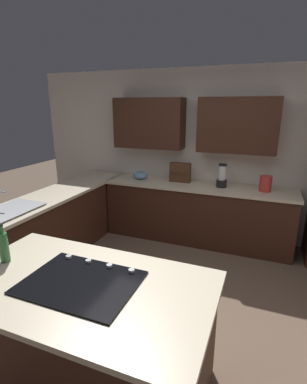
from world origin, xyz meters
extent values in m
plane|color=brown|center=(0.00, 0.00, 0.00)|extent=(14.00, 14.00, 0.00)
cube|color=silver|center=(0.00, -2.10, 1.30)|extent=(6.00, 0.10, 2.60)
cube|color=#381E14|center=(-0.40, -1.88, 1.78)|extent=(1.10, 0.34, 0.77)
cube|color=#381E14|center=(0.95, -1.88, 1.78)|extent=(1.10, 0.34, 0.77)
cube|color=#381E14|center=(0.10, -1.72, 0.43)|extent=(2.80, 0.60, 0.86)
cube|color=beige|center=(0.10, -1.72, 0.88)|extent=(2.84, 0.64, 0.04)
cube|color=#381E14|center=(1.82, -0.55, 0.43)|extent=(0.60, 2.90, 0.86)
cube|color=beige|center=(1.82, -0.55, 0.88)|extent=(0.64, 2.94, 0.04)
cube|color=#381E14|center=(0.26, 1.04, 0.43)|extent=(1.72, 0.93, 0.86)
cube|color=beige|center=(0.26, 1.04, 0.88)|extent=(1.80, 1.01, 0.04)
cube|color=#515456|center=(1.82, 0.00, 0.91)|extent=(0.40, 0.30, 0.02)
cube|color=#B7BABF|center=(1.82, 0.17, 0.92)|extent=(0.46, 0.70, 0.01)
cube|color=black|center=(0.26, 1.04, 0.91)|extent=(0.76, 0.56, 0.01)
cylinder|color=#B2B2B7|center=(-0.01, 0.81, 0.92)|extent=(0.04, 0.04, 0.02)
cylinder|color=#B2B2B7|center=(0.17, 0.81, 0.92)|extent=(0.04, 0.04, 0.02)
cylinder|color=#B2B2B7|center=(0.35, 0.81, 0.92)|extent=(0.04, 0.04, 0.02)
cylinder|color=#B2B2B7|center=(0.53, 0.81, 0.92)|extent=(0.04, 0.04, 0.02)
cylinder|color=black|center=(-0.25, -1.74, 0.96)|extent=(0.15, 0.15, 0.11)
cylinder|color=silver|center=(-0.25, -1.74, 1.11)|extent=(0.11, 0.11, 0.21)
cylinder|color=black|center=(-0.25, -1.74, 1.23)|extent=(0.12, 0.12, 0.03)
ellipsoid|color=#668CB2|center=(1.05, -1.74, 0.96)|extent=(0.23, 0.23, 0.13)
cube|color=#472B19|center=(0.40, -1.80, 1.05)|extent=(0.32, 0.10, 0.30)
cube|color=#472B19|center=(0.40, -1.75, 1.05)|extent=(0.31, 0.02, 0.02)
cylinder|color=red|center=(-0.85, -1.74, 1.01)|extent=(0.17, 0.17, 0.22)
cylinder|color=#336B38|center=(0.97, 1.01, 1.02)|extent=(0.07, 0.07, 0.23)
cylinder|color=#336B38|center=(0.97, 1.01, 1.16)|extent=(0.03, 0.03, 0.06)
cylinder|color=black|center=(0.97, 1.01, 1.20)|extent=(0.04, 0.04, 0.02)
camera|label=1|loc=(-0.82, 2.44, 2.05)|focal=27.04mm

